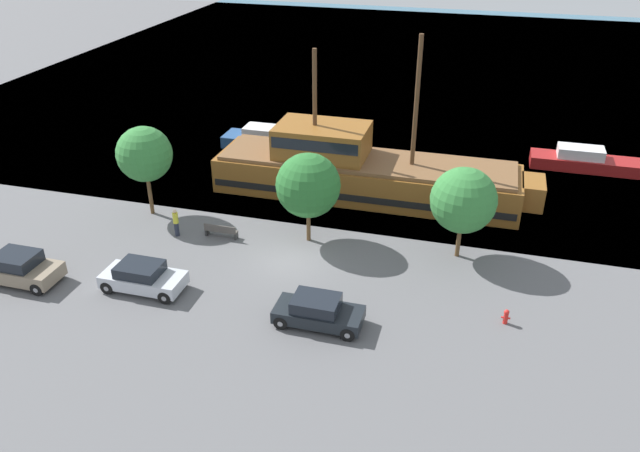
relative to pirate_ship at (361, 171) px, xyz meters
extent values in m
plane|color=#5B5B5E|center=(-1.87, -9.25, -1.64)|extent=(160.00, 160.00, 0.00)
plane|color=#38667F|center=(-1.87, 34.75, -1.64)|extent=(80.00, 80.00, 0.00)
cube|color=brown|center=(0.35, 0.00, -0.50)|extent=(19.89, 4.85, 2.28)
cube|color=black|center=(0.35, 0.00, -0.84)|extent=(19.49, 4.93, 0.45)
cube|color=brown|center=(10.90, 0.00, -0.15)|extent=(1.40, 2.67, 1.60)
cube|color=brown|center=(0.35, 0.00, 0.77)|extent=(19.09, 4.47, 0.25)
cube|color=brown|center=(-2.63, 0.00, 1.90)|extent=(5.97, 3.88, 2.01)
cube|color=black|center=(-2.63, 0.00, 2.20)|extent=(5.67, 3.94, 0.72)
cylinder|color=#4C331E|center=(3.33, 0.00, 4.96)|extent=(0.28, 0.28, 8.14)
cylinder|color=#4C331E|center=(-3.13, 0.00, 4.35)|extent=(0.28, 0.28, 6.92)
cube|color=navy|center=(-8.51, 6.32, -1.19)|extent=(7.65, 2.35, 0.90)
cube|color=silver|center=(-9.09, 6.32, -0.34)|extent=(3.06, 1.83, 0.78)
cube|color=black|center=(-8.17, 6.32, -0.34)|extent=(0.12, 1.64, 0.63)
cube|color=maroon|center=(15.07, 8.51, -1.20)|extent=(7.98, 2.11, 0.87)
cube|color=silver|center=(14.47, 8.51, -0.39)|extent=(3.19, 1.65, 0.75)
cube|color=black|center=(15.43, 8.51, -0.39)|extent=(0.12, 1.48, 0.60)
cube|color=#B7BCC6|center=(-8.18, -14.08, -1.04)|extent=(4.19, 1.85, 0.66)
cube|color=black|center=(-8.30, -14.08, -0.43)|extent=(2.18, 1.67, 0.55)
cylinder|color=black|center=(-6.57, -14.91, -1.29)|extent=(0.70, 0.22, 0.70)
cylinder|color=gray|center=(-6.57, -14.91, -1.29)|extent=(0.27, 0.25, 0.27)
cylinder|color=black|center=(-6.57, -13.24, -1.29)|extent=(0.70, 0.22, 0.70)
cylinder|color=gray|center=(-6.57, -13.24, -1.29)|extent=(0.27, 0.25, 0.27)
cylinder|color=black|center=(-9.78, -14.91, -1.29)|extent=(0.70, 0.22, 0.70)
cylinder|color=gray|center=(-9.78, -14.91, -1.29)|extent=(0.27, 0.25, 0.27)
cylinder|color=black|center=(-9.78, -13.24, -1.29)|extent=(0.70, 0.22, 0.70)
cylinder|color=gray|center=(-9.78, -13.24, -1.29)|extent=(0.27, 0.25, 0.27)
cube|color=#7F705B|center=(-14.68, -15.11, -1.01)|extent=(4.09, 1.94, 0.73)
cube|color=black|center=(-14.80, -15.11, -0.33)|extent=(2.13, 1.74, 0.63)
cylinder|color=black|center=(-13.12, -15.99, -1.29)|extent=(0.69, 0.22, 0.69)
cylinder|color=gray|center=(-13.12, -15.99, -1.29)|extent=(0.26, 0.25, 0.26)
cylinder|color=black|center=(-13.12, -14.23, -1.29)|extent=(0.69, 0.22, 0.69)
cylinder|color=gray|center=(-13.12, -14.23, -1.29)|extent=(0.26, 0.25, 0.26)
cylinder|color=black|center=(-16.24, -14.23, -1.29)|extent=(0.69, 0.22, 0.69)
cylinder|color=gray|center=(-16.24, -14.23, -1.29)|extent=(0.26, 0.25, 0.26)
cube|color=black|center=(1.18, -14.47, -1.08)|extent=(4.15, 1.81, 0.60)
cube|color=black|center=(1.06, -14.47, -0.48)|extent=(2.16, 1.63, 0.61)
cylinder|color=black|center=(2.78, -15.28, -1.29)|extent=(0.68, 0.22, 0.68)
cylinder|color=gray|center=(2.78, -15.28, -1.29)|extent=(0.26, 0.25, 0.26)
cylinder|color=black|center=(2.78, -13.65, -1.29)|extent=(0.68, 0.22, 0.68)
cylinder|color=gray|center=(2.78, -13.65, -1.29)|extent=(0.26, 0.25, 0.26)
cylinder|color=black|center=(-0.41, -15.28, -1.29)|extent=(0.68, 0.22, 0.68)
cylinder|color=gray|center=(-0.41, -15.28, -1.29)|extent=(0.26, 0.25, 0.26)
cylinder|color=black|center=(-0.41, -13.65, -1.29)|extent=(0.68, 0.22, 0.68)
cylinder|color=gray|center=(-0.41, -13.65, -1.29)|extent=(0.26, 0.25, 0.26)
cylinder|color=red|center=(9.66, -12.04, -1.35)|extent=(0.22, 0.22, 0.56)
sphere|color=red|center=(9.66, -12.04, -1.00)|extent=(0.25, 0.25, 0.25)
cylinder|color=red|center=(9.50, -12.04, -1.33)|extent=(0.10, 0.09, 0.09)
cylinder|color=red|center=(9.82, -12.04, -1.33)|extent=(0.10, 0.09, 0.09)
cube|color=#4C4742|center=(-6.58, -7.96, -1.21)|extent=(1.97, 0.45, 0.05)
cube|color=#4C4742|center=(-6.58, -8.15, -0.99)|extent=(1.97, 0.06, 0.40)
cube|color=#2D2D2D|center=(-7.51, -7.96, -1.44)|extent=(0.12, 0.36, 0.40)
cube|color=#2D2D2D|center=(-5.66, -7.96, -1.44)|extent=(0.12, 0.36, 0.40)
cylinder|color=#232838|center=(-9.17, -8.52, -1.21)|extent=(0.27, 0.27, 0.84)
cylinder|color=gold|center=(-9.17, -8.52, -0.47)|extent=(0.32, 0.32, 0.65)
sphere|color=beige|center=(-9.17, -8.52, -0.03)|extent=(0.23, 0.23, 0.23)
cylinder|color=brown|center=(-12.01, -6.31, -0.35)|extent=(0.24, 0.24, 2.57)
sphere|color=#337A38|center=(-12.01, -6.31, 2.36)|extent=(3.36, 3.36, 3.36)
cylinder|color=brown|center=(-1.54, -6.93, -0.66)|extent=(0.24, 0.24, 1.95)
sphere|color=#286B2D|center=(-1.54, -6.93, 1.87)|extent=(3.66, 3.66, 3.66)
cylinder|color=brown|center=(6.95, -6.41, -0.67)|extent=(0.24, 0.24, 1.93)
sphere|color=#337A38|center=(6.95, -6.41, 1.82)|extent=(3.58, 3.58, 3.58)
camera|label=1|loc=(7.58, -37.19, 16.50)|focal=35.00mm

